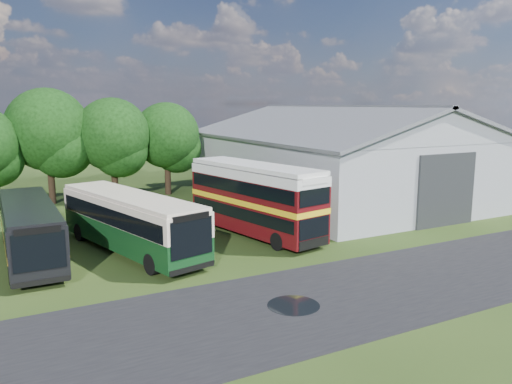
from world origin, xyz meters
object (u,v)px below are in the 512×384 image
storage_shed (339,151)px  bus_maroon_double (255,200)px  bus_green_single (131,221)px  bus_dark_single (30,229)px

storage_shed → bus_maroon_double: size_ratio=2.27×
bus_green_single → bus_dark_single: bearing=151.5°
bus_dark_single → bus_green_single: bearing=-14.3°
bus_dark_single → bus_maroon_double: bearing=-5.8°
bus_maroon_double → bus_dark_single: 13.13m
storage_shed → bus_green_single: bearing=-158.5°
storage_shed → bus_maroon_double: storage_shed is taller
bus_maroon_double → bus_green_single: bearing=169.1°
bus_green_single → bus_maroon_double: size_ratio=1.12×
bus_green_single → bus_maroon_double: bus_maroon_double is taller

